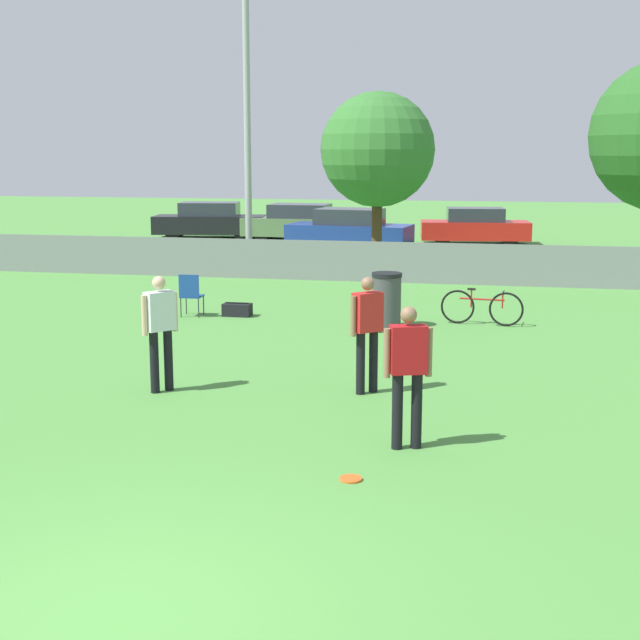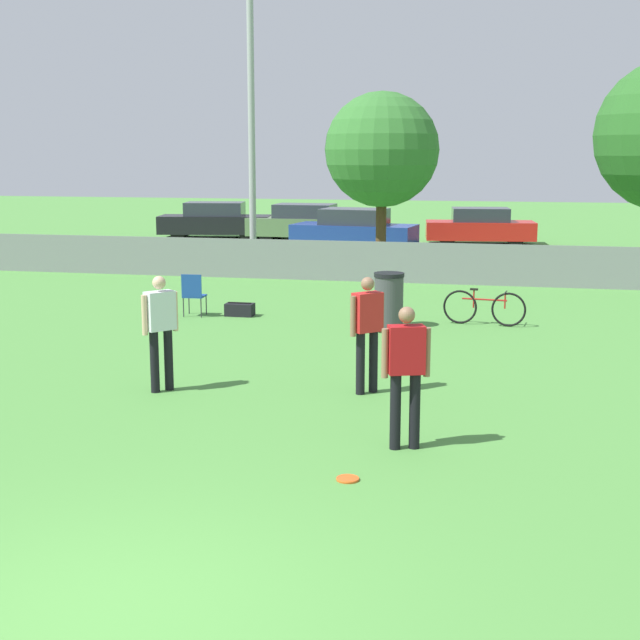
% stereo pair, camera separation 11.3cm
% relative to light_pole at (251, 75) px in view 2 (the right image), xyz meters
% --- Properties ---
extents(ground_plane, '(120.00, 120.00, 0.00)m').
position_rel_light_pole_xyz_m(ground_plane, '(4.66, -19.78, -5.67)').
color(ground_plane, '#4C8C3D').
extents(fence_backline, '(25.60, 0.07, 1.21)m').
position_rel_light_pole_xyz_m(fence_backline, '(4.66, -1.78, -5.12)').
color(fence_backline, gray).
rests_on(fence_backline, ground_plane).
extents(light_pole, '(0.90, 0.36, 9.77)m').
position_rel_light_pole_xyz_m(light_pole, '(0.00, 0.00, 0.00)').
color(light_pole, '#9E9EA3').
rests_on(light_pole, ground_plane).
extents(tree_near_pole, '(3.47, 3.47, 5.28)m').
position_rel_light_pole_xyz_m(tree_near_pole, '(3.60, 1.69, -2.13)').
color(tree_near_pole, '#4C331E').
rests_on(tree_near_pole, ground_plane).
extents(player_defender_red, '(0.45, 0.45, 1.71)m').
position_rel_light_pole_xyz_m(player_defender_red, '(5.58, -13.04, -4.67)').
color(player_defender_red, black).
rests_on(player_defender_red, ground_plane).
extents(player_receiver_white, '(0.44, 0.47, 1.71)m').
position_rel_light_pole_xyz_m(player_receiver_white, '(2.62, -13.57, -4.67)').
color(player_receiver_white, black).
rests_on(player_receiver_white, ground_plane).
extents(player_thrower_red, '(0.55, 0.35, 1.71)m').
position_rel_light_pole_xyz_m(player_thrower_red, '(6.42, -15.39, -4.67)').
color(player_thrower_red, black).
rests_on(player_thrower_red, ground_plane).
extents(frisbee_disc, '(0.25, 0.25, 0.03)m').
position_rel_light_pole_xyz_m(frisbee_disc, '(5.95, -16.56, -5.65)').
color(frisbee_disc, '#E5591E').
rests_on(frisbee_disc, ground_plane).
extents(folding_chair_sideline, '(0.46, 0.46, 0.92)m').
position_rel_light_pole_xyz_m(folding_chair_sideline, '(0.95, -7.71, -5.15)').
color(folding_chair_sideline, '#333338').
rests_on(folding_chair_sideline, ground_plane).
extents(bicycle_sideline, '(1.67, 0.44, 0.75)m').
position_rel_light_pole_xyz_m(bicycle_sideline, '(7.06, -7.39, -5.31)').
color(bicycle_sideline, black).
rests_on(bicycle_sideline, ground_plane).
extents(trash_bin, '(0.61, 0.61, 1.10)m').
position_rel_light_pole_xyz_m(trash_bin, '(5.20, -8.01, -5.11)').
color(trash_bin, '#3F3F44').
rests_on(trash_bin, ground_plane).
extents(gear_bag_sideline, '(0.60, 0.33, 0.30)m').
position_rel_light_pole_xyz_m(gear_bag_sideline, '(1.90, -7.44, -5.53)').
color(gear_bag_sideline, black).
rests_on(gear_bag_sideline, ground_plane).
extents(parked_car_dark, '(4.72, 2.38, 1.47)m').
position_rel_light_pole_xyz_m(parked_car_dark, '(-4.40, 9.35, -4.96)').
color(parked_car_dark, black).
rests_on(parked_car_dark, ground_plane).
extents(parked_car_olive, '(4.50, 1.88, 1.44)m').
position_rel_light_pole_xyz_m(parked_car_olive, '(-0.61, 9.35, -4.98)').
color(parked_car_olive, black).
rests_on(parked_car_olive, ground_plane).
extents(parked_car_blue, '(4.51, 2.30, 1.51)m').
position_rel_light_pole_xyz_m(parked_car_blue, '(2.05, 5.71, -4.94)').
color(parked_car_blue, black).
rests_on(parked_car_blue, ground_plane).
extents(parked_car_red, '(4.26, 2.14, 1.39)m').
position_rel_light_pole_xyz_m(parked_car_red, '(6.33, 9.10, -5.00)').
color(parked_car_red, black).
rests_on(parked_car_red, ground_plane).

